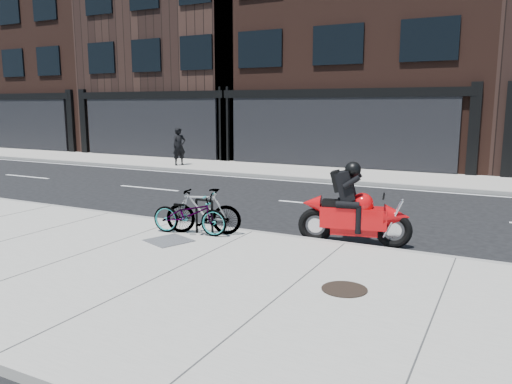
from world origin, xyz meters
The scene contains 13 objects.
ground centered at (0.00, 0.00, 0.00)m, with size 120.00×120.00×0.00m, color black.
sidewalk_near centered at (0.00, -5.00, 0.07)m, with size 60.00×6.00×0.13m, color gray.
sidewalk_far centered at (0.00, 7.75, 0.07)m, with size 60.00×3.50×0.13m, color gray.
building_west centered at (-22.00, 14.50, 6.75)m, with size 10.00×10.00×13.50m, color black.
building_midwest centered at (-12.00, 14.50, 6.00)m, with size 10.00×10.00×12.00m, color black.
building_center centered at (-2.00, 14.50, 7.25)m, with size 12.00×10.00×14.50m, color black.
bike_rack centered at (-0.79, -2.60, 0.56)m, with size 0.44×0.06×0.73m.
bicycle_front centered at (-1.04, -2.76, 0.56)m, with size 0.57×1.63×0.86m, color gray.
bicycle_rear centered at (-0.81, -2.60, 0.61)m, with size 0.45×1.58×0.95m, color gray.
motorcycle centered at (2.14, -1.53, 0.68)m, with size 2.23×0.77×1.68m.
pedestrian centered at (-8.31, 6.95, 0.96)m, with size 0.60×0.40×1.65m, color black.
manhole_cover centered at (2.73, -4.34, 0.14)m, with size 0.66×0.66×0.01m, color black.
utility_grate centered at (-1.11, -3.38, 0.14)m, with size 0.75×0.75×0.01m, color #464649.
Camera 1 is at (4.72, -11.00, 2.75)m, focal length 35.00 mm.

